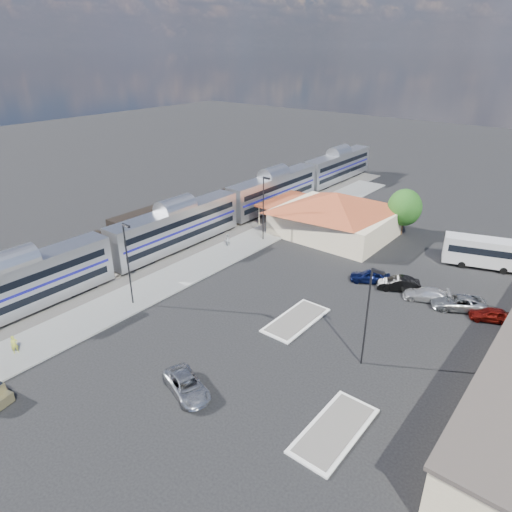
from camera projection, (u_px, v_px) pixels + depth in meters
The scene contains 21 objects.
ground at pixel (251, 316), 45.42m from camera, with size 280.00×280.00×0.00m, color black.
railbed at pixel (171, 240), 62.99m from camera, with size 16.00×100.00×0.12m, color #4C4944.
platform at pixel (207, 262), 56.45m from camera, with size 5.50×92.00×0.18m, color gray.
passenger_train at pixel (177, 228), 59.22m from camera, with size 3.00×104.00×5.55m.
freight_cars at pixel (156, 222), 64.02m from camera, with size 2.80×46.00×4.00m.
station_depot at pixel (335, 213), 63.70m from camera, with size 18.35×12.24×6.20m.
traffic_island_south at pixel (296, 320), 44.53m from camera, with size 3.30×7.50×0.21m.
traffic_island_north at pixel (334, 430), 31.76m from camera, with size 3.30×7.50×0.21m.
lamp_plat_s at pixel (128, 258), 45.13m from camera, with size 1.08×0.25×9.00m.
lamp_plat_n at pixel (264, 204), 60.71m from camera, with size 1.08×0.25×9.00m.
lamp_lot at pixel (369, 310), 36.32m from camera, with size 1.08×0.25×9.00m.
tree_depot at pixel (405, 208), 63.28m from camera, with size 4.71×4.71×6.63m.
suv at pixel (187, 385), 35.05m from camera, with size 2.32×5.03×1.40m, color #A0A2A7.
coach_bus at pixel (495, 253), 54.14m from camera, with size 11.59×5.86×3.65m.
person_a at pixel (14, 345), 39.29m from camera, with size 0.62×0.41×1.69m, color #C2CB3F.
person_b at pixel (227, 240), 60.60m from camera, with size 0.78×0.61×1.61m, color silver.
parked_car_a at pixel (370, 276), 51.55m from camera, with size 1.79×4.44×1.51m, color #0D1541.
parked_car_b at pixel (398, 284), 49.95m from camera, with size 1.61×4.61×1.52m, color black.
parked_car_c at pixel (426, 294), 47.95m from camera, with size 1.90×4.68×1.36m, color silver.
parked_car_d at pixel (458, 302), 46.31m from camera, with size 2.49×5.40×1.50m, color gray.
parked_car_e at pixel (491, 315), 44.31m from camera, with size 1.62×4.03×1.37m, color maroon.
Camera 1 is at (24.59, -29.94, 24.45)m, focal length 32.00 mm.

